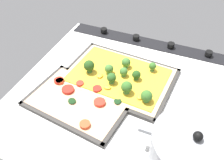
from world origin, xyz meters
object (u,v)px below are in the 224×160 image
object	(u,v)px
broccoli_pizza	(119,76)
veggie_pizza_back	(79,99)
cooking_pot	(192,151)
baking_tray_front	(118,78)
baking_tray_back	(79,101)

from	to	relation	value
broccoli_pizza	veggie_pizza_back	distance (cm)	16.78
veggie_pizza_back	cooking_pot	bearing A→B (deg)	167.77
baking_tray_front	cooking_pot	bearing A→B (deg)	141.16
baking_tray_front	broccoli_pizza	distance (cm)	1.71
broccoli_pizza	baking_tray_back	size ratio (longest dim) A/B	1.08
baking_tray_front	broccoli_pizza	xyz separation A→B (cm)	(-0.50, 0.66, 1.50)
baking_tray_front	cooking_pot	distance (cm)	37.27
baking_tray_front	veggie_pizza_back	xyz separation A→B (cm)	(7.70, 15.28, 0.72)
broccoli_pizza	veggie_pizza_back	bearing A→B (deg)	60.72
broccoli_pizza	baking_tray_back	bearing A→B (deg)	61.36
broccoli_pizza	veggie_pizza_back	world-z (taller)	broccoli_pizza
broccoli_pizza	baking_tray_back	world-z (taller)	broccoli_pizza
broccoli_pizza	veggie_pizza_back	xyz separation A→B (cm)	(8.20, 14.62, -0.78)
veggie_pizza_back	cooking_pot	xyz separation A→B (cm)	(-36.50, 7.91, 3.95)
veggie_pizza_back	cooking_pot	size ratio (longest dim) A/B	1.13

